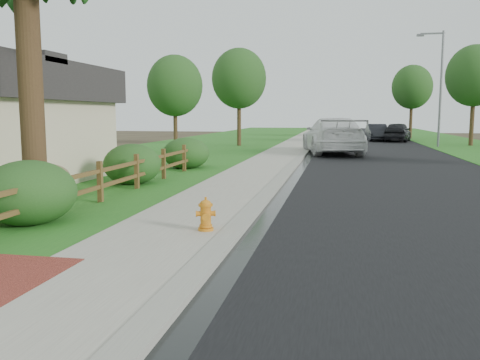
% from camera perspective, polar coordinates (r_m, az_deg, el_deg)
% --- Properties ---
extents(ground, '(120.00, 120.00, 0.00)m').
position_cam_1_polar(ground, '(7.41, -7.97, -10.56)').
color(ground, '#35291C').
extents(road, '(8.00, 90.00, 0.02)m').
position_cam_1_polar(road, '(41.78, 14.09, 4.05)').
color(road, black).
rests_on(road, ground).
extents(curb, '(0.40, 90.00, 0.12)m').
position_cam_1_polar(curb, '(41.76, 8.32, 4.26)').
color(curb, gray).
rests_on(curb, ground).
extents(wet_gutter, '(0.50, 90.00, 0.00)m').
position_cam_1_polar(wet_gutter, '(41.75, 8.80, 4.19)').
color(wet_gutter, black).
rests_on(wet_gutter, road).
extents(sidewalk, '(2.20, 90.00, 0.10)m').
position_cam_1_polar(sidewalk, '(41.84, 6.53, 4.28)').
color(sidewalk, gray).
rests_on(sidewalk, ground).
extents(grass_strip, '(1.60, 90.00, 0.06)m').
position_cam_1_polar(grass_strip, '(42.03, 3.94, 4.30)').
color(grass_strip, '#1B5819').
rests_on(grass_strip, ground).
extents(lawn_near, '(9.00, 90.00, 0.04)m').
position_cam_1_polar(lawn_near, '(42.97, -2.97, 4.36)').
color(lawn_near, '#1B5819').
rests_on(lawn_near, ground).
extents(verge_far, '(6.00, 90.00, 0.04)m').
position_cam_1_polar(verge_far, '(42.72, 23.39, 3.75)').
color(verge_far, '#1B5819').
rests_on(verge_far, ground).
extents(ranch_fence, '(0.12, 16.92, 1.10)m').
position_cam_1_polar(ranch_fence, '(14.43, -13.34, 0.59)').
color(ranch_fence, '#553A1C').
rests_on(ranch_fence, ground).
extents(fire_hydrant, '(0.42, 0.34, 0.64)m').
position_cam_1_polar(fire_hydrant, '(9.58, -3.87, -3.95)').
color(fire_hydrant, orange).
rests_on(fire_hydrant, sidewalk).
extents(white_suv, '(4.09, 7.50, 2.06)m').
position_cam_1_polar(white_suv, '(29.92, 10.36, 4.91)').
color(white_suv, white).
rests_on(white_suv, road).
extents(dark_car_mid, '(2.88, 5.05, 1.62)m').
position_cam_1_polar(dark_car_mid, '(44.74, 17.27, 5.19)').
color(dark_car_mid, black).
rests_on(dark_car_mid, road).
extents(dark_car_far, '(1.80, 4.47, 1.44)m').
position_cam_1_polar(dark_car_far, '(45.33, 15.12, 5.18)').
color(dark_car_far, black).
rests_on(dark_car_far, road).
extents(streetlight, '(1.83, 0.20, 7.92)m').
position_cam_1_polar(streetlight, '(38.02, 21.42, 10.21)').
color(streetlight, slate).
rests_on(streetlight, ground).
extents(boulder, '(1.24, 0.94, 0.82)m').
position_cam_1_polar(boulder, '(15.97, -20.53, 0.21)').
color(boulder, brown).
rests_on(boulder, ground).
extents(shrub_b, '(2.43, 2.43, 1.35)m').
position_cam_1_polar(shrub_b, '(11.28, -22.64, -1.34)').
color(shrub_b, '#234C1B').
rests_on(shrub_b, ground).
extents(shrub_c, '(2.31, 2.31, 1.34)m').
position_cam_1_polar(shrub_c, '(16.80, -12.02, 1.73)').
color(shrub_c, '#234C1B').
rests_on(shrub_c, ground).
extents(shrub_d, '(2.32, 2.32, 1.32)m').
position_cam_1_polar(shrub_d, '(21.28, -6.08, 2.98)').
color(shrub_d, '#234C1B').
rests_on(shrub_d, ground).
extents(tree_near_left, '(3.20, 3.20, 5.68)m').
position_cam_1_polar(tree_near_left, '(29.93, -7.33, 10.44)').
color(tree_near_left, '#382417').
rests_on(tree_near_left, ground).
extents(tree_mid_left, '(3.89, 3.89, 6.95)m').
position_cam_1_polar(tree_mid_left, '(36.74, -0.11, 11.31)').
color(tree_mid_left, '#382417').
rests_on(tree_mid_left, ground).
extents(tree_mid_right, '(3.97, 3.97, 7.20)m').
position_cam_1_polar(tree_mid_right, '(40.43, 24.84, 10.57)').
color(tree_mid_right, '#382417').
rests_on(tree_mid_right, ground).
extents(tree_far_right, '(3.73, 3.73, 6.88)m').
position_cam_1_polar(tree_far_right, '(50.82, 18.77, 9.85)').
color(tree_far_right, '#382417').
rests_on(tree_far_right, ground).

